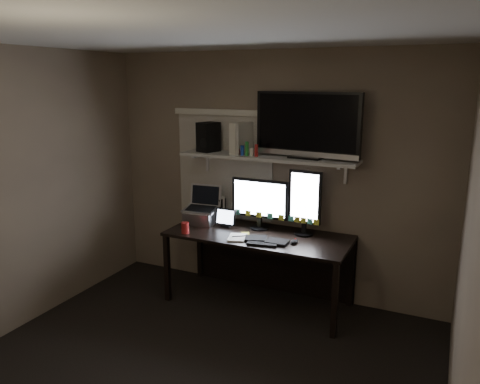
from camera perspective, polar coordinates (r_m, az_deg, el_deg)
The scene contains 21 objects.
floor at distance 3.81m, azimuth -6.81°, elevation -21.98°, with size 3.60×3.60×0.00m, color black.
ceiling at distance 3.12m, azimuth -8.15°, elevation 18.73°, with size 3.60×3.60×0.00m, color silver.
back_wall at distance 4.82m, azimuth 4.04°, elevation 2.01°, with size 3.60×3.60×0.00m, color brown.
right_wall at distance 2.79m, azimuth 26.05°, elevation -8.04°, with size 3.60×3.60×0.00m, color brown.
window_blinds at distance 5.02m, azimuth -1.89°, elevation 3.08°, with size 1.10×0.02×1.10m, color beige.
desk at distance 4.79m, azimuth 2.81°, elevation -6.74°, with size 1.80×0.75×0.73m.
wall_shelf at distance 4.62m, azimuth 3.30°, elevation 4.23°, with size 1.80×0.35×0.03m, color #B6B5B1.
monitor_landscape at distance 4.71m, azimuth 2.43°, elevation -1.44°, with size 0.60×0.06×0.53m, color black.
monitor_portrait at distance 4.56m, azimuth 7.90°, elevation -1.29°, with size 0.33×0.06×0.65m, color black.
keyboard at distance 4.41m, azimuth 3.23°, elevation -5.90°, with size 0.43×0.17×0.03m, color black.
mouse at distance 4.39m, azimuth 6.65°, elevation -6.02°, with size 0.06×0.10×0.04m, color black.
notepad at distance 4.50m, azimuth -0.34°, elevation -5.56°, with size 0.16×0.23×0.01m, color silver.
tablet at distance 4.81m, azimuth -1.72°, elevation -3.16°, with size 0.22×0.09×0.20m, color black.
file_sorter at distance 5.06m, azimuth -2.96°, elevation -1.94°, with size 0.21×0.09×0.26m, color black.
laptop at distance 4.92m, azimuth -4.85°, elevation -1.66°, with size 0.35×0.28×0.39m, color silver.
cup at distance 4.66m, azimuth -6.70°, elevation -4.36°, with size 0.08×0.08×0.11m, color maroon.
sticky_notes at distance 4.59m, azimuth -0.06°, elevation -5.27°, with size 0.32×0.24×0.00m, color #D2D239, non-canonical shape.
tv at distance 4.48m, azimuth 8.19°, elevation 8.04°, with size 1.04×0.19×0.62m, color black.
game_console at distance 4.73m, azimuth 0.15°, elevation 6.59°, with size 0.08×0.27×0.32m, color beige.
speaker at distance 4.89m, azimuth -3.88°, elevation 6.70°, with size 0.17×0.20×0.30m, color black.
bottles at distance 4.60m, azimuth 0.85°, elevation 5.29°, with size 0.22×0.05×0.14m, color #A50F0C, non-canonical shape.
Camera 1 is at (1.68, -2.62, 2.21)m, focal length 35.00 mm.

